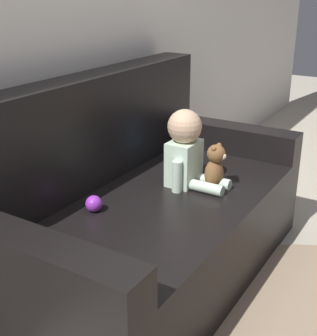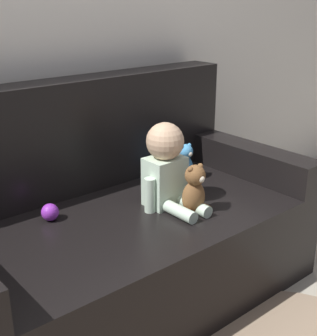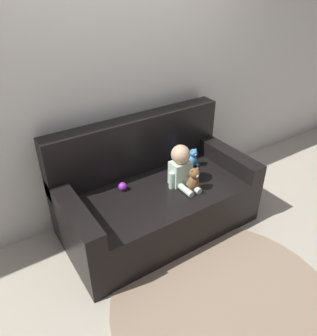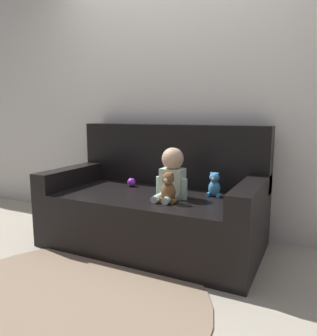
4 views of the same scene
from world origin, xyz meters
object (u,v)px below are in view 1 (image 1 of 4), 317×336
(person_baby, at_px, (187,150))
(toy_ball, at_px, (94,204))
(couch, at_px, (143,214))
(plush_toy_side, at_px, (182,146))
(teddy_bear_brown, at_px, (215,168))

(person_baby, xyz_separation_m, toy_ball, (-0.49, 0.21, -0.14))
(toy_ball, bearing_deg, couch, -14.66)
(couch, height_order, toy_ball, couch)
(couch, height_order, plush_toy_side, couch)
(plush_toy_side, height_order, toy_ball, plush_toy_side)
(couch, distance_m, plush_toy_side, 0.53)
(couch, relative_size, teddy_bear_brown, 7.66)
(person_baby, relative_size, toy_ball, 5.14)
(couch, xyz_separation_m, teddy_bear_brown, (0.24, -0.27, 0.22))
(plush_toy_side, bearing_deg, toy_ball, 178.14)
(couch, relative_size, toy_ball, 23.18)
(toy_ball, bearing_deg, person_baby, -22.93)
(couch, xyz_separation_m, person_baby, (0.20, -0.13, 0.30))
(plush_toy_side, xyz_separation_m, toy_ball, (-0.77, 0.03, -0.05))
(person_baby, xyz_separation_m, teddy_bear_brown, (0.03, -0.14, -0.07))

